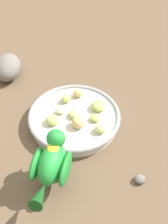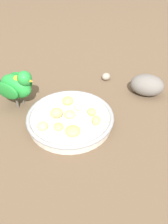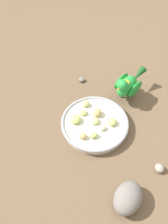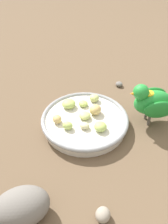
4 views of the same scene
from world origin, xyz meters
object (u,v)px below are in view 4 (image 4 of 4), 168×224
(apple_piece_3, at_px, (83,104))
(apple_piece_6, at_px, (100,127))
(apple_piece_1, at_px, (85,126))
(apple_piece_4, at_px, (57,119))
(apple_piece_7, at_px, (69,104))
(parrot, at_px, (154,101))
(apple_piece_8, at_px, (95,110))
(apple_piece_2, at_px, (94,98))
(apple_piece_0, at_px, (68,125))
(pebble_0, at_px, (103,215))
(rock_large, at_px, (21,207))
(feeding_bowl, at_px, (85,121))
(pebble_1, at_px, (119,84))
(apple_piece_5, at_px, (85,116))

(apple_piece_3, relative_size, apple_piece_6, 0.83)
(apple_piece_1, relative_size, apple_piece_6, 0.78)
(apple_piece_4, relative_size, apple_piece_7, 0.72)
(parrot, bearing_deg, apple_piece_8, -7.59)
(apple_piece_7, height_order, parrot, parrot)
(apple_piece_2, bearing_deg, apple_piece_8, -69.29)
(apple_piece_0, distance_m, pebble_0, 0.23)
(apple_piece_1, distance_m, apple_piece_2, 0.12)
(rock_large, distance_m, pebble_0, 0.15)
(apple_piece_0, relative_size, apple_piece_2, 0.97)
(feeding_bowl, bearing_deg, apple_piece_3, 114.28)
(apple_piece_4, height_order, pebble_1, apple_piece_4)
(apple_piece_1, bearing_deg, apple_piece_6, 11.65)
(apple_piece_0, distance_m, apple_piece_1, 0.04)
(apple_piece_1, distance_m, pebble_1, 0.26)
(apple_piece_1, height_order, rock_large, rock_large)
(apple_piece_0, bearing_deg, apple_piece_8, 58.76)
(apple_piece_8, relative_size, pebble_1, 1.38)
(feeding_bowl, relative_size, apple_piece_7, 6.16)
(pebble_1, bearing_deg, apple_piece_5, -101.51)
(apple_piece_6, height_order, parrot, parrot)
(feeding_bowl, distance_m, rock_large, 0.27)
(apple_piece_3, height_order, apple_piece_7, apple_piece_7)
(apple_piece_8, height_order, parrot, parrot)
(apple_piece_0, xyz_separation_m, apple_piece_2, (0.03, 0.13, 0.00))
(apple_piece_1, bearing_deg, pebble_1, 82.74)
(apple_piece_2, bearing_deg, apple_piece_7, -139.77)
(apple_piece_0, bearing_deg, rock_large, -89.11)
(apple_piece_7, xyz_separation_m, rock_large, (0.03, -0.30, -0.00))
(apple_piece_0, bearing_deg, parrot, 33.39)
(apple_piece_6, xyz_separation_m, rock_large, (-0.07, -0.24, -0.00))
(apple_piece_3, bearing_deg, apple_piece_1, -67.99)
(feeding_bowl, distance_m, apple_piece_5, 0.02)
(apple_piece_0, bearing_deg, apple_piece_5, 62.10)
(apple_piece_6, bearing_deg, apple_piece_8, 119.01)
(apple_piece_3, distance_m, parrot, 0.19)
(pebble_0, bearing_deg, apple_piece_6, 108.02)
(apple_piece_4, distance_m, parrot, 0.25)
(rock_large, bearing_deg, pebble_0, 17.94)
(apple_piece_3, bearing_deg, apple_piece_6, -46.18)
(apple_piece_6, bearing_deg, apple_piece_5, 151.41)
(apple_piece_2, height_order, apple_piece_7, same)
(apple_piece_7, bearing_deg, apple_piece_2, 40.23)
(apple_piece_8, bearing_deg, apple_piece_6, -60.99)
(parrot, bearing_deg, apple_piece_2, -27.72)
(apple_piece_6, bearing_deg, pebble_0, -71.98)
(apple_piece_3, bearing_deg, apple_piece_7, -153.72)
(apple_piece_6, relative_size, rock_large, 0.31)
(apple_piece_5, distance_m, pebble_0, 0.25)
(feeding_bowl, distance_m, parrot, 0.19)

